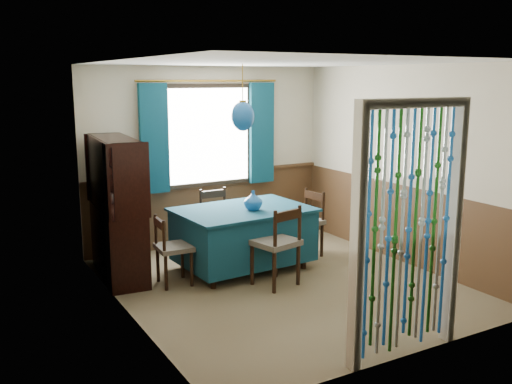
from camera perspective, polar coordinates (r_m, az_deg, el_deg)
floor at (r=6.68m, az=2.66°, el=-9.15°), size 4.00×4.00×0.00m
ceiling at (r=6.26m, az=2.88°, el=12.83°), size 4.00×4.00×0.00m
wall_back at (r=8.09m, az=-4.85°, el=3.57°), size 3.60×0.00×3.60m
wall_front at (r=4.82m, az=15.60°, el=-2.09°), size 3.60×0.00×3.60m
wall_left at (r=5.61m, az=-12.95°, el=-0.10°), size 0.00×4.00×4.00m
wall_right at (r=7.46m, az=14.54°, el=2.60°), size 0.00×4.00×4.00m
wainscot_back at (r=8.21m, az=-4.72°, el=-1.63°), size 3.60×0.00×3.60m
wainscot_front at (r=5.05m, az=15.03°, el=-10.36°), size 3.60×0.00×3.60m
wainscot_left at (r=5.81m, az=-12.48°, el=-7.36°), size 0.00×4.00×4.00m
wainscot_right at (r=7.60m, az=14.18°, el=-3.01°), size 0.00×4.00×4.00m
window at (r=8.01m, az=-4.73°, el=5.66°), size 1.32×0.12×1.42m
doorway at (r=4.91m, az=14.99°, el=-4.22°), size 1.16×0.12×2.18m
dining_table at (r=7.05m, az=-1.29°, el=-4.23°), size 1.66×1.19×0.77m
chair_near at (r=6.47m, az=2.14°, el=-5.17°), size 0.55×0.53×0.94m
chair_far at (r=7.67m, az=-3.85°, el=-2.81°), size 0.44×0.42×0.88m
chair_left at (r=6.60m, az=-8.43°, el=-5.56°), size 0.41×0.42×0.81m
chair_right at (r=7.61m, az=4.99°, el=-2.94°), size 0.45×0.47×0.87m
sideboard at (r=6.95m, az=-13.70°, el=-3.61°), size 0.54×1.31×1.67m
pendant_lamp at (r=6.81m, az=-1.34°, el=7.59°), size 0.28×0.28×0.78m
vase_table at (r=6.87m, az=-0.30°, el=-0.93°), size 0.21×0.21×0.22m
bowl_shelf at (r=6.67m, az=-12.98°, el=0.93°), size 0.27×0.27×0.05m
vase_sideboard at (r=7.18m, az=-14.05°, el=-0.31°), size 0.22×0.22×0.19m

